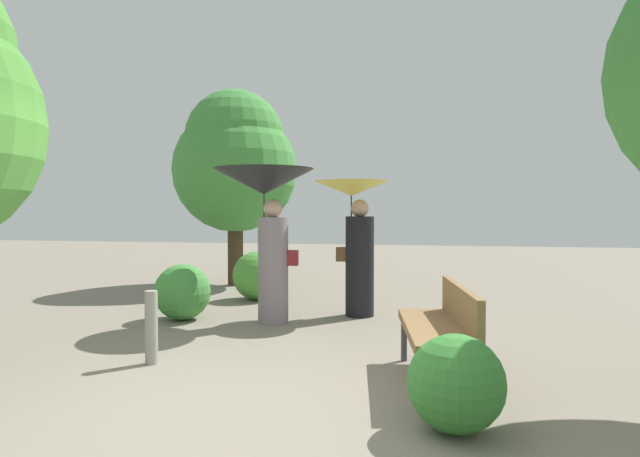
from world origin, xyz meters
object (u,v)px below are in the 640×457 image
person_right (356,226)px  park_bench (442,323)px  path_marker_post (151,327)px  person_left (267,206)px  tree_near_left (235,160)px

person_right → park_bench: (1.11, -2.80, -0.74)m
park_bench → path_marker_post: bearing=-98.7°
park_bench → path_marker_post: park_bench is taller
person_left → tree_near_left: size_ratio=0.52×
park_bench → tree_near_left: size_ratio=0.40×
tree_near_left → path_marker_post: (1.16, -5.40, -2.11)m
person_right → path_marker_post: size_ratio=2.68×
person_left → person_right: bearing=-59.3°
person_left → path_marker_post: (-0.52, -2.04, -1.18)m
tree_near_left → path_marker_post: bearing=-77.9°
tree_near_left → path_marker_post: tree_near_left is taller
person_left → tree_near_left: tree_near_left is taller
person_right → tree_near_left: tree_near_left is taller
tree_near_left → path_marker_post: 5.91m
tree_near_left → person_left: bearing=-63.4°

